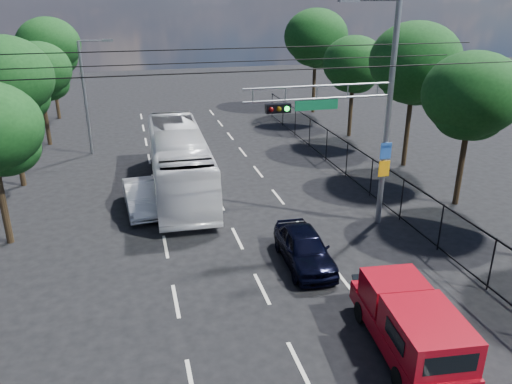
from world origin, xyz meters
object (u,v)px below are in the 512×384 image
object	(u,v)px
navy_hatchback	(304,248)
white_van	(141,197)
signal_mast	(362,109)
red_pickup	(410,323)
white_bus	(179,161)

from	to	relation	value
navy_hatchback	white_van	world-z (taller)	navy_hatchback
signal_mast	navy_hatchback	bearing A→B (deg)	-140.45
signal_mast	red_pickup	size ratio (longest dim) A/B	1.85
signal_mast	white_bus	distance (m)	10.04
signal_mast	navy_hatchback	world-z (taller)	signal_mast
signal_mast	red_pickup	distance (m)	9.48
red_pickup	white_van	size ratio (longest dim) A/B	1.24
signal_mast	white_bus	world-z (taller)	signal_mast
red_pickup	white_bus	distance (m)	15.26
red_pickup	white_bus	bearing A→B (deg)	108.62
navy_hatchback	white_bus	size ratio (longest dim) A/B	0.36
red_pickup	signal_mast	bearing A→B (deg)	75.61
signal_mast	red_pickup	xyz separation A→B (m)	(-2.11, -8.21, -4.25)
signal_mast	white_van	xyz separation A→B (m)	(-9.03, 4.03, -4.56)
signal_mast	navy_hatchback	size ratio (longest dim) A/B	2.33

